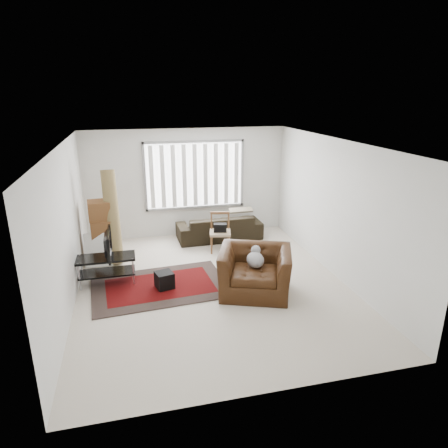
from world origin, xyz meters
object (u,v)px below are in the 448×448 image
at_px(tv_stand, 107,264).
at_px(armchair, 255,268).
at_px(side_chair, 220,231).
at_px(moving_boxes, 102,233).
at_px(sofa, 219,223).

bearing_deg(tv_stand, armchair, -21.12).
bearing_deg(side_chair, armchair, -73.35).
relative_size(moving_boxes, sofa, 0.64).
xyz_separation_m(moving_boxes, sofa, (2.76, 0.72, -0.22)).
distance_m(tv_stand, sofa, 3.25).
bearing_deg(armchair, sofa, 110.73).
height_order(tv_stand, moving_boxes, moving_boxes).
xyz_separation_m(sofa, armchair, (-0.00, -2.90, 0.08)).
xyz_separation_m(moving_boxes, side_chair, (2.61, -0.05, -0.14)).
relative_size(tv_stand, side_chair, 1.23).
bearing_deg(sofa, tv_stand, 33.72).
bearing_deg(side_chair, tv_stand, -143.62).
bearing_deg(tv_stand, side_chair, 23.89).
height_order(moving_boxes, side_chair, moving_boxes).
bearing_deg(sofa, side_chair, 77.01).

